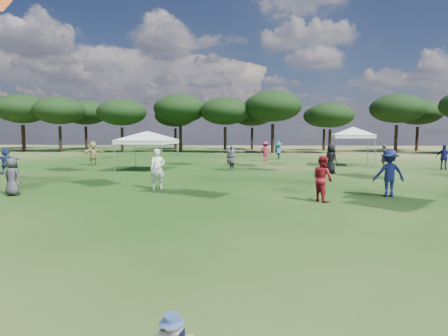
% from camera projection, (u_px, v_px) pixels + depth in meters
% --- Properties ---
extents(tree_line, '(108.78, 17.63, 7.77)m').
position_uv_depth(tree_line, '(265.00, 110.00, 48.48)').
color(tree_line, black).
rests_on(tree_line, ground).
extents(tent_left, '(6.78, 6.78, 2.95)m').
position_uv_depth(tent_left, '(147.00, 133.00, 25.05)').
color(tent_left, gray).
rests_on(tent_left, ground).
extents(tent_right, '(5.74, 5.74, 3.27)m').
position_uv_depth(tent_right, '(353.00, 129.00, 28.25)').
color(tent_right, gray).
rests_on(tent_right, ground).
extents(festival_crowd, '(29.62, 23.29, 1.92)m').
position_uv_depth(festival_crowd, '(237.00, 157.00, 25.38)').
color(festival_crowd, '#998C53').
rests_on(festival_crowd, ground).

